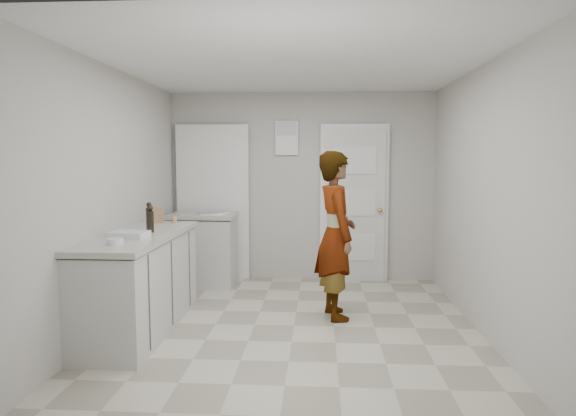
# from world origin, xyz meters

# --- Properties ---
(ground) EXTENTS (4.00, 4.00, 0.00)m
(ground) POSITION_xyz_m (0.00, 0.00, 0.00)
(ground) COLOR gray
(ground) RESTS_ON ground
(room_shell) EXTENTS (4.00, 4.00, 4.00)m
(room_shell) POSITION_xyz_m (-0.17, 1.95, 1.02)
(room_shell) COLOR #AEABA5
(room_shell) RESTS_ON ground
(main_counter) EXTENTS (0.64, 1.96, 0.93)m
(main_counter) POSITION_xyz_m (-1.45, -0.20, 0.43)
(main_counter) COLOR silver
(main_counter) RESTS_ON ground
(side_counter) EXTENTS (0.84, 0.61, 0.93)m
(side_counter) POSITION_xyz_m (-1.25, 1.55, 0.43)
(side_counter) COLOR silver
(side_counter) RESTS_ON ground
(person) EXTENTS (0.55, 0.70, 1.70)m
(person) POSITION_xyz_m (0.41, 0.32, 0.85)
(person) COLOR silver
(person) RESTS_ON ground
(cake_mix_box) EXTENTS (0.12, 0.06, 0.18)m
(cake_mix_box) POSITION_xyz_m (-1.52, 0.61, 1.02)
(cake_mix_box) COLOR #885F44
(cake_mix_box) RESTS_ON main_counter
(spice_jar) EXTENTS (0.05, 0.05, 0.08)m
(spice_jar) POSITION_xyz_m (-1.33, 0.57, 0.96)
(spice_jar) COLOR tan
(spice_jar) RESTS_ON main_counter
(oil_cruet_a) EXTENTS (0.07, 0.07, 0.26)m
(oil_cruet_a) POSITION_xyz_m (-1.37, -0.11, 1.05)
(oil_cruet_a) COLOR black
(oil_cruet_a) RESTS_ON main_counter
(oil_cruet_b) EXTENTS (0.06, 0.06, 0.28)m
(oil_cruet_b) POSITION_xyz_m (-1.42, -0.01, 1.06)
(oil_cruet_b) COLOR black
(oil_cruet_b) RESTS_ON main_counter
(baking_dish) EXTENTS (0.34, 0.26, 0.06)m
(baking_dish) POSITION_xyz_m (-1.45, -0.45, 0.95)
(baking_dish) COLOR silver
(baking_dish) RESTS_ON main_counter
(egg_bowl) EXTENTS (0.13, 0.13, 0.05)m
(egg_bowl) POSITION_xyz_m (-1.43, -0.82, 0.95)
(egg_bowl) COLOR silver
(egg_bowl) RESTS_ON main_counter
(papers) EXTENTS (0.33, 0.39, 0.01)m
(papers) POSITION_xyz_m (-1.08, 1.51, 0.93)
(papers) COLOR white
(papers) RESTS_ON side_counter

